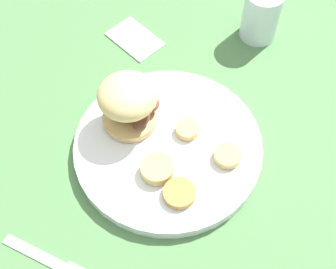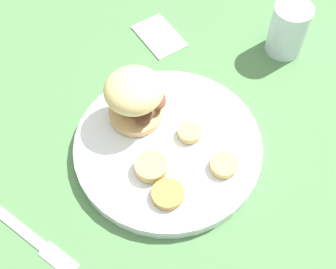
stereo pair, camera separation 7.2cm
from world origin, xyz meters
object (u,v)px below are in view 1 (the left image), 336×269
object	(u,v)px
sandwich	(129,102)
drinking_glass	(261,15)
dinner_plate	(168,146)
fork	(54,263)

from	to	relation	value
sandwich	drinking_glass	bearing A→B (deg)	-164.46
dinner_plate	sandwich	distance (m)	0.10
fork	sandwich	bearing A→B (deg)	-140.81
sandwich	fork	bearing A→B (deg)	39.19
fork	dinner_plate	bearing A→B (deg)	-158.17
fork	drinking_glass	distance (m)	0.56
dinner_plate	fork	xyz separation A→B (m)	(0.23, 0.09, -0.01)
dinner_plate	drinking_glass	distance (m)	0.31
fork	drinking_glass	size ratio (longest dim) A/B	1.41
sandwich	fork	world-z (taller)	sandwich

